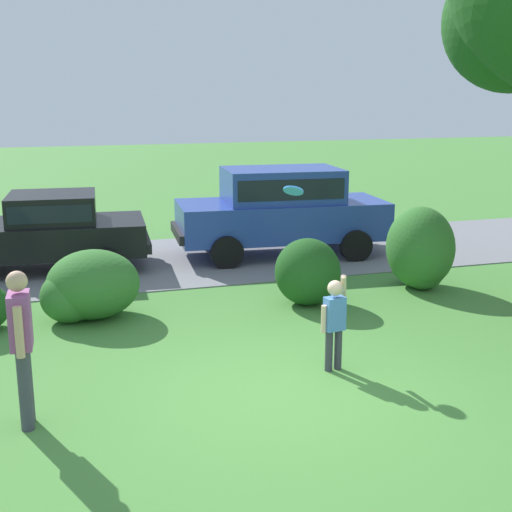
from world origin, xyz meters
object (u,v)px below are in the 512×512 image
at_px(adult_onlooker, 22,340).
at_px(parked_sedan, 43,229).
at_px(parked_suv, 282,207).
at_px(child_thrower, 334,317).
at_px(frisbee, 293,191).

bearing_deg(adult_onlooker, parked_sedan, 88.24).
distance_m(parked_suv, child_thrower, 6.49).
xyz_separation_m(child_thrower, adult_onlooker, (-3.78, -0.46, 0.27)).
bearing_deg(child_thrower, parked_suv, 77.03).
bearing_deg(child_thrower, adult_onlooker, -173.14).
relative_size(parked_suv, adult_onlooker, 2.77).
height_order(child_thrower, frisbee, frisbee).
relative_size(parked_sedan, parked_suv, 0.94).
bearing_deg(adult_onlooker, parked_suv, 52.28).
bearing_deg(frisbee, parked_suv, 72.55).
height_order(parked_suv, adult_onlooker, parked_suv).
xyz_separation_m(parked_sedan, frisbee, (3.36, -5.42, 1.38)).
xyz_separation_m(parked_sedan, child_thrower, (3.57, -6.44, -0.13)).
relative_size(child_thrower, frisbee, 4.12).
bearing_deg(parked_suv, child_thrower, -102.97).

